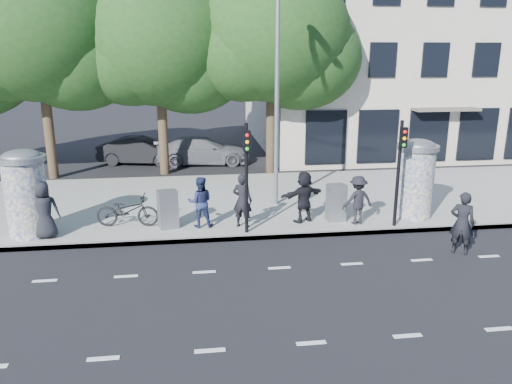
{
  "coord_description": "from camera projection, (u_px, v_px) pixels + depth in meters",
  "views": [
    {
      "loc": [
        -2.21,
        -10.67,
        5.55
      ],
      "look_at": [
        -0.35,
        3.5,
        1.54
      ],
      "focal_mm": 35.0,
      "sensor_mm": 36.0,
      "label": 1
    }
  ],
  "objects": [
    {
      "name": "ped_d",
      "position": [
        358.0,
        200.0,
        16.1
      ],
      "size": [
        1.12,
        0.76,
        1.6
      ],
      "primitive_type": "imported",
      "rotation": [
        0.0,
        0.0,
        3.31
      ],
      "color": "black",
      "rests_on": "sidewalk"
    },
    {
      "name": "cabinet_left",
      "position": [
        168.0,
        209.0,
        15.75
      ],
      "size": [
        0.69,
        0.58,
        1.23
      ],
      "primitive_type": "cube",
      "rotation": [
        0.0,
        0.0,
        0.29
      ],
      "color": "slate",
      "rests_on": "sidewalk"
    },
    {
      "name": "ped_a",
      "position": [
        44.0,
        210.0,
        14.83
      ],
      "size": [
        0.93,
        0.68,
        1.74
      ],
      "primitive_type": "imported",
      "rotation": [
        0.0,
        0.0,
        3.29
      ],
      "color": "black",
      "rests_on": "sidewalk"
    },
    {
      "name": "man_road",
      "position": [
        462.0,
        223.0,
        14.05
      ],
      "size": [
        0.79,
        0.71,
        1.82
      ],
      "primitive_type": "imported",
      "rotation": [
        0.0,
        0.0,
        2.61
      ],
      "color": "black",
      "rests_on": "ground"
    },
    {
      "name": "building",
      "position": [
        419.0,
        45.0,
        30.93
      ],
      "size": [
        20.3,
        15.85,
        12.0
      ],
      "color": "#BBAE9D",
      "rests_on": "ground"
    },
    {
      "name": "car_right",
      "position": [
        203.0,
        151.0,
        25.52
      ],
      "size": [
        2.21,
        4.87,
        1.38
      ],
      "primitive_type": "imported",
      "rotation": [
        0.0,
        0.0,
        1.51
      ],
      "color": "slate",
      "rests_on": "ground"
    },
    {
      "name": "ad_column_left",
      "position": [
        26.0,
        191.0,
        14.94
      ],
      "size": [
        1.36,
        1.36,
        2.65
      ],
      "color": "beige",
      "rests_on": "sidewalk"
    },
    {
      "name": "ground",
      "position": [
        290.0,
        292.0,
        11.96
      ],
      "size": [
        120.0,
        120.0,
        0.0
      ],
      "primitive_type": "plane",
      "color": "black",
      "rests_on": "ground"
    },
    {
      "name": "traffic_pole_far",
      "position": [
        400.0,
        163.0,
        15.51
      ],
      "size": [
        0.22,
        0.31,
        3.4
      ],
      "color": "black",
      "rests_on": "sidewalk"
    },
    {
      "name": "ped_c",
      "position": [
        200.0,
        202.0,
        15.81
      ],
      "size": [
        0.81,
        0.64,
        1.64
      ],
      "primitive_type": "imported",
      "rotation": [
        0.0,
        0.0,
        3.11
      ],
      "color": "#1D264A",
      "rests_on": "sidewalk"
    },
    {
      "name": "lane_dash_near",
      "position": [
        311.0,
        343.0,
        9.86
      ],
      "size": [
        32.0,
        0.12,
        0.01
      ],
      "primitive_type": "cube",
      "color": "silver",
      "rests_on": "ground"
    },
    {
      "name": "bicycle",
      "position": [
        127.0,
        211.0,
        15.92
      ],
      "size": [
        0.92,
        2.06,
        1.04
      ],
      "primitive_type": "imported",
      "rotation": [
        0.0,
        0.0,
        1.45
      ],
      "color": "black",
      "rests_on": "sidewalk"
    },
    {
      "name": "traffic_pole_near",
      "position": [
        247.0,
        167.0,
        14.91
      ],
      "size": [
        0.22,
        0.31,
        3.4
      ],
      "color": "black",
      "rests_on": "sidewalk"
    },
    {
      "name": "tree_near_left",
      "position": [
        158.0,
        40.0,
        22.01
      ],
      "size": [
        6.8,
        6.8,
        8.97
      ],
      "color": "#38281C",
      "rests_on": "ground"
    },
    {
      "name": "curb",
      "position": [
        267.0,
        237.0,
        15.33
      ],
      "size": [
        40.0,
        0.1,
        0.16
      ],
      "primitive_type": "cube",
      "color": "slate",
      "rests_on": "ground"
    },
    {
      "name": "tree_mid_left",
      "position": [
        38.0,
        29.0,
        21.07
      ],
      "size": [
        7.2,
        7.2,
        9.57
      ],
      "color": "#38281C",
      "rests_on": "ground"
    },
    {
      "name": "cabinet_right",
      "position": [
        336.0,
        203.0,
        16.44
      ],
      "size": [
        0.63,
        0.49,
        1.24
      ],
      "primitive_type": "cube",
      "rotation": [
        0.0,
        0.0,
        0.1
      ],
      "color": "gray",
      "rests_on": "sidewalk"
    },
    {
      "name": "ped_f",
      "position": [
        304.0,
        197.0,
        16.28
      ],
      "size": [
        1.68,
        1.13,
        1.7
      ],
      "primitive_type": "imported",
      "rotation": [
        0.0,
        0.0,
        3.54
      ],
      "color": "black",
      "rests_on": "sidewalk"
    },
    {
      "name": "car_mid",
      "position": [
        141.0,
        151.0,
        25.51
      ],
      "size": [
        2.32,
        4.43,
        1.39
      ],
      "primitive_type": "imported",
      "rotation": [
        0.0,
        0.0,
        1.36
      ],
      "color": "black",
      "rests_on": "ground"
    },
    {
      "name": "ad_column_right",
      "position": [
        416.0,
        177.0,
        16.69
      ],
      "size": [
        1.36,
        1.36,
        2.65
      ],
      "color": "beige",
      "rests_on": "sidewalk"
    },
    {
      "name": "tree_center",
      "position": [
        272.0,
        34.0,
        22.19
      ],
      "size": [
        7.0,
        7.0,
        9.3
      ],
      "color": "#38281C",
      "rests_on": "ground"
    },
    {
      "name": "sidewalk",
      "position": [
        252.0,
        200.0,
        19.1
      ],
      "size": [
        40.0,
        8.0,
        0.15
      ],
      "primitive_type": "cube",
      "color": "gray",
      "rests_on": "ground"
    },
    {
      "name": "street_lamp",
      "position": [
        277.0,
        75.0,
        17.1
      ],
      "size": [
        0.25,
        0.93,
        8.0
      ],
      "color": "slate",
      "rests_on": "sidewalk"
    },
    {
      "name": "lane_dash_far",
      "position": [
        279.0,
        268.0,
        13.3
      ],
      "size": [
        32.0,
        0.12,
        0.01
      ],
      "primitive_type": "cube",
      "color": "silver",
      "rests_on": "ground"
    },
    {
      "name": "ped_b",
      "position": [
        242.0,
        201.0,
        15.77
      ],
      "size": [
        0.75,
        0.65,
        1.75
      ],
      "primitive_type": "imported",
      "rotation": [
        0.0,
        0.0,
        2.72
      ],
      "color": "black",
      "rests_on": "sidewalk"
    }
  ]
}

